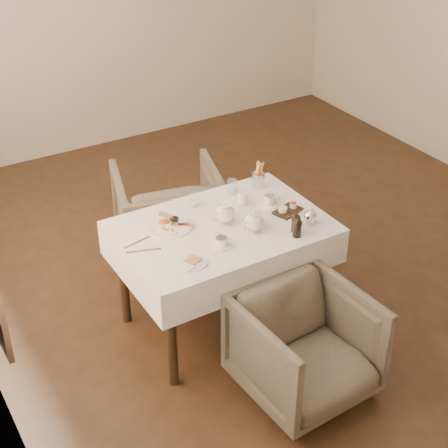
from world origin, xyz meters
TOP-DOWN VIEW (x-y plane):
  - table at (-0.80, -0.54)m, footprint 1.28×0.88m
  - armchair_near at (-0.71, -1.31)m, footprint 0.73×0.75m
  - armchair_far at (-0.72, 0.36)m, footprint 0.94×0.95m
  - breakfast_plate at (-1.08, -0.38)m, footprint 0.29×0.29m
  - side_plate at (-1.16, -0.81)m, footprint 0.17×0.16m
  - teapot_centre at (-0.77, -0.52)m, footprint 0.19×0.15m
  - teapot_front at (-0.66, -0.69)m, footprint 0.18×0.15m
  - creamer at (-0.54, -0.38)m, footprint 0.08×0.08m
  - teacup_near at (-0.92, -0.73)m, footprint 0.12×0.12m
  - teacup_far at (-0.40, -0.47)m, footprint 0.13×0.13m
  - glass_left at (-0.83, -0.24)m, footprint 0.08×0.08m
  - glass_mid at (-0.61, -0.62)m, footprint 0.09×0.09m
  - glass_right at (-0.53, -0.22)m, footprint 0.08×0.08m
  - condiment_board at (-0.36, -0.61)m, footprint 0.21×0.17m
  - pepper_mill_left at (-0.48, -0.87)m, footprint 0.07×0.07m
  - pepper_mill_right at (-0.45, -0.82)m, footprint 0.08×0.08m
  - silver_pot at (-0.32, -0.79)m, footprint 0.11×0.09m
  - fries_cup at (-0.34, -0.24)m, footprint 0.09×0.09m
  - cutlery_fork at (-1.32, -0.45)m, footprint 0.20×0.06m
  - cutlery_knife at (-1.33, -0.55)m, footprint 0.20×0.08m

SIDE VIEW (x-z plane):
  - armchair_near at x=-0.71m, z-range 0.00..0.65m
  - armchair_far at x=-0.72m, z-range 0.00..0.70m
  - table at x=-0.80m, z-range 0.26..1.02m
  - cutlery_fork at x=-1.32m, z-range 0.76..0.76m
  - cutlery_knife at x=-1.33m, z-range 0.76..0.76m
  - side_plate at x=-1.16m, z-range 0.75..0.77m
  - breakfast_plate at x=-1.08m, z-range 0.75..0.78m
  - condiment_board at x=-0.36m, z-range 0.75..0.79m
  - teacup_near at x=-0.92m, z-range 0.75..0.81m
  - teacup_far at x=-0.40m, z-range 0.75..0.82m
  - creamer at x=-0.54m, z-range 0.76..0.84m
  - glass_left at x=-0.83m, z-range 0.76..0.85m
  - glass_right at x=-0.53m, z-range 0.76..0.85m
  - glass_mid at x=-0.61m, z-range 0.76..0.85m
  - silver_pot at x=-0.32m, z-range 0.76..0.86m
  - pepper_mill_left at x=-0.48m, z-range 0.76..0.88m
  - pepper_mill_right at x=-0.45m, z-range 0.76..0.88m
  - teapot_front at x=-0.66m, z-range 0.76..0.89m
  - teapot_centre at x=-0.77m, z-range 0.76..0.89m
  - fries_cup at x=-0.34m, z-range 0.74..0.93m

